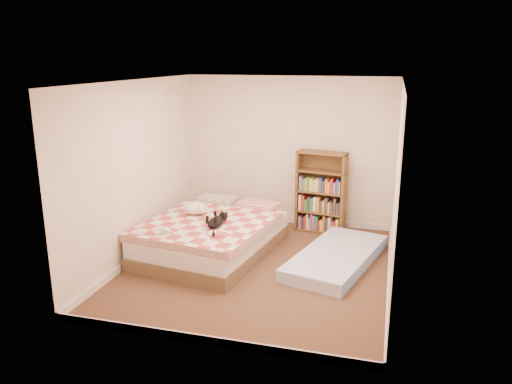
% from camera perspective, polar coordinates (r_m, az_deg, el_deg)
% --- Properties ---
extents(room, '(3.51, 4.01, 2.51)m').
position_cam_1_polar(room, '(6.56, 0.24, 1.08)').
color(room, '#4B3820').
rests_on(room, ground).
extents(bed, '(1.88, 2.42, 0.59)m').
position_cam_1_polar(bed, '(7.37, -4.87, -4.91)').
color(bed, brown).
rests_on(bed, room).
extents(bookshelf, '(0.84, 0.39, 1.34)m').
position_cam_1_polar(bookshelf, '(8.23, 7.42, -1.06)').
color(bookshelf, '#52371C').
rests_on(bookshelf, room).
extents(floor_mattress, '(1.35, 2.12, 0.18)m').
position_cam_1_polar(floor_mattress, '(7.11, 9.16, -7.39)').
color(floor_mattress, '#7BA0CE').
rests_on(floor_mattress, room).
extents(black_cat, '(0.26, 0.70, 0.16)m').
position_cam_1_polar(black_cat, '(6.91, -4.49, -3.35)').
color(black_cat, black).
rests_on(black_cat, bed).
extents(white_dog, '(0.37, 0.39, 0.18)m').
position_cam_1_polar(white_dog, '(7.47, -6.84, -1.85)').
color(white_dog, white).
rests_on(white_dog, bed).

